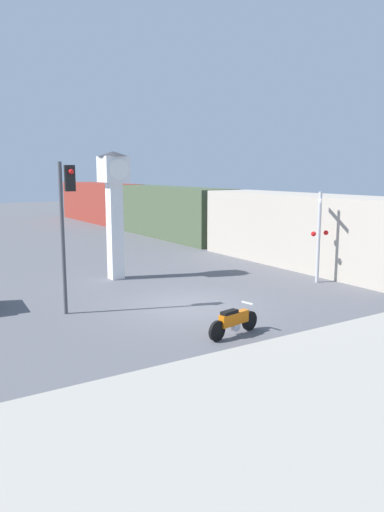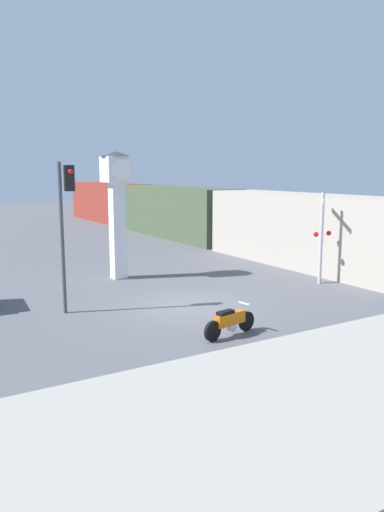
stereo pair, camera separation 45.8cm
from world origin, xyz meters
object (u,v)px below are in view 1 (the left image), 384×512
object	(u,v)px
clock_tower	(114,196)
motorcycle	(234,321)
railroad_crossing_signal	(319,233)
traffic_light	(66,211)
freight_train	(171,212)

from	to	relation	value
clock_tower	motorcycle	bearing A→B (deg)	-91.99
motorcycle	clock_tower	size ratio (longest dim) A/B	0.36
motorcycle	railroad_crossing_signal	distance (m)	7.88
motorcycle	traffic_light	size ratio (longest dim) A/B	0.39
traffic_light	motorcycle	bearing A→B (deg)	-56.03
motorcycle	freight_train	bearing A→B (deg)	53.56
clock_tower	freight_train	xyz separation A→B (m)	(8.78, 10.58, -1.77)
clock_tower	traffic_light	xyz separation A→B (m)	(-3.37, -3.99, -0.22)
motorcycle	traffic_light	world-z (taller)	traffic_light
traffic_light	railroad_crossing_signal	xyz separation A→B (m)	(9.96, -1.09, -1.24)
freight_train	traffic_light	xyz separation A→B (m)	(-12.15, -14.57, 1.55)
freight_train	traffic_light	world-z (taller)	traffic_light
motorcycle	railroad_crossing_signal	bearing A→B (deg)	15.70
motorcycle	traffic_light	distance (m)	6.19
railroad_crossing_signal	freight_train	bearing A→B (deg)	82.03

